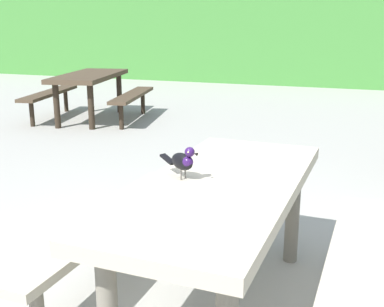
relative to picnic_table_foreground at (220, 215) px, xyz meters
The scene contains 4 objects.
hedge_wall 10.75m from the picnic_table_foreground, 90.12° to the left, with size 28.00×2.03×2.24m, color #428438.
picnic_table_foreground is the anchor object (origin of this frame).
bird_grackle 0.35m from the picnic_table_foreground, 169.84° to the right, with size 0.26×0.16×0.18m.
picnic_table_mid_right 5.63m from the picnic_table_foreground, 128.47° to the left, with size 1.98×2.01×0.74m.
Camera 1 is at (0.69, -2.06, 1.54)m, focal length 44.95 mm.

